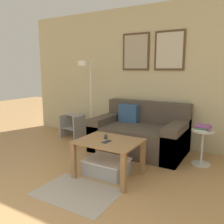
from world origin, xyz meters
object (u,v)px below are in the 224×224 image
at_px(couch, 140,134).
at_px(floor_lamp, 87,91).
at_px(cell_phone, 107,142).
at_px(step_stool, 73,125).
at_px(side_table, 202,144).
at_px(coffee_table, 109,148).
at_px(storage_bin, 107,166).
at_px(remote_control, 106,137).
at_px(book_stack, 202,127).

xyz_separation_m(couch, floor_lamp, (-1.09, -0.04, 0.72)).
distance_m(floor_lamp, cell_phone, 1.73).
bearing_deg(couch, step_stool, 176.59).
height_order(side_table, step_stool, side_table).
xyz_separation_m(coffee_table, cell_phone, (0.01, -0.07, 0.11)).
bearing_deg(floor_lamp, coffee_table, -43.84).
bearing_deg(cell_phone, coffee_table, 100.56).
bearing_deg(step_stool, couch, -3.41).
bearing_deg(storage_bin, cell_phone, -58.26).
height_order(coffee_table, floor_lamp, floor_lamp).
relative_size(couch, cell_phone, 11.02).
bearing_deg(cell_phone, couch, 97.20).
bearing_deg(floor_lamp, couch, 2.03).
distance_m(storage_bin, cell_phone, 0.41).
xyz_separation_m(coffee_table, remote_control, (-0.11, 0.10, 0.11)).
distance_m(side_table, step_stool, 2.64).
bearing_deg(step_stool, side_table, -4.49).
distance_m(couch, remote_control, 1.07).
xyz_separation_m(couch, step_stool, (-1.58, 0.09, -0.05)).
bearing_deg(coffee_table, cell_phone, -83.39).
bearing_deg(remote_control, floor_lamp, 106.36).
xyz_separation_m(storage_bin, step_stool, (-1.58, 1.20, 0.14)).
distance_m(storage_bin, step_stool, 1.99).
height_order(coffee_table, storage_bin, coffee_table).
bearing_deg(remote_control, coffee_table, -72.41).
distance_m(coffee_table, side_table, 1.43).
distance_m(couch, storage_bin, 1.12).
relative_size(side_table, step_stool, 1.15).
bearing_deg(floor_lamp, step_stool, 164.74).
bearing_deg(storage_bin, side_table, 43.58).
xyz_separation_m(book_stack, step_stool, (-2.61, 0.19, -0.32)).
distance_m(coffee_table, floor_lamp, 1.71).
bearing_deg(remote_control, couch, 57.88).
height_order(side_table, remote_control, side_table).
distance_m(remote_control, cell_phone, 0.20).
bearing_deg(book_stack, storage_bin, -135.59).
xyz_separation_m(coffee_table, storage_bin, (-0.06, 0.04, -0.29)).
bearing_deg(cell_phone, side_table, 52.29).
distance_m(coffee_table, storage_bin, 0.30).
height_order(floor_lamp, side_table, floor_lamp).
bearing_deg(book_stack, couch, 174.66).
bearing_deg(couch, cell_phone, -86.75).
xyz_separation_m(floor_lamp, side_table, (2.14, -0.07, -0.69)).
relative_size(couch, coffee_table, 1.92).
height_order(coffee_table, side_table, side_table).
distance_m(couch, coffee_table, 1.15).
relative_size(storage_bin, remote_control, 3.74).
bearing_deg(cell_phone, step_stool, 145.49).
height_order(floor_lamp, step_stool, floor_lamp).
height_order(storage_bin, remote_control, remote_control).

